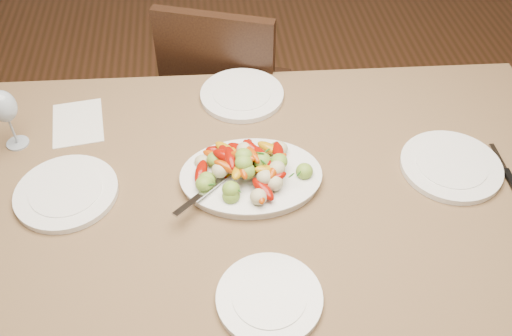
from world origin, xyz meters
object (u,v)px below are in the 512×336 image
object	(u,v)px
chair_far	(231,95)
dining_table	(256,263)
plate_left	(67,193)
plate_far	(242,95)
plate_right	(451,166)
plate_near	(269,299)
wine_glass	(8,118)
serving_platter	(251,178)

from	to	relation	value
chair_far	dining_table	bearing A→B (deg)	110.48
plate_left	plate_far	world-z (taller)	same
plate_right	plate_far	world-z (taller)	same
chair_far	plate_near	world-z (taller)	chair_far
dining_table	chair_far	size ratio (longest dim) A/B	1.94
plate_left	wine_glass	size ratio (longest dim) A/B	1.36
serving_platter	plate_left	bearing A→B (deg)	179.44
chair_far	wine_glass	xyz separation A→B (m)	(-0.67, -0.53, 0.39)
plate_left	wine_glass	bearing A→B (deg)	127.08
dining_table	plate_right	bearing A→B (deg)	-0.33
serving_platter	plate_right	world-z (taller)	serving_platter
plate_left	plate_near	bearing A→B (deg)	-37.58
plate_right	wine_glass	size ratio (longest dim) A/B	1.39
plate_far	plate_near	size ratio (longest dim) A/B	1.09
dining_table	serving_platter	world-z (taller)	serving_platter
plate_right	wine_glass	bearing A→B (deg)	168.90
plate_left	plate_right	size ratio (longest dim) A/B	0.98
chair_far	plate_right	bearing A→B (deg)	145.98
serving_platter	plate_near	world-z (taller)	serving_platter
dining_table	plate_near	bearing A→B (deg)	-91.71
plate_left	plate_right	bearing A→B (deg)	-1.01
serving_platter	plate_far	size ratio (longest dim) A/B	1.41
chair_far	serving_platter	xyz separation A→B (m)	(0.00, -0.76, 0.30)
dining_table	chair_far	world-z (taller)	chair_far
chair_far	serving_platter	world-z (taller)	chair_far
plate_left	plate_far	size ratio (longest dim) A/B	1.03
serving_platter	plate_right	size ratio (longest dim) A/B	1.33
serving_platter	wine_glass	xyz separation A→B (m)	(-0.68, 0.23, 0.09)
plate_left	plate_near	size ratio (longest dim) A/B	1.12
serving_platter	plate_far	bearing A→B (deg)	88.41
plate_far	wine_glass	size ratio (longest dim) A/B	1.32
wine_glass	plate_left	bearing A→B (deg)	-52.92
wine_glass	plate_near	bearing A→B (deg)	-42.27
dining_table	serving_platter	xyz separation A→B (m)	(-0.01, 0.01, 0.39)
plate_far	wine_glass	xyz separation A→B (m)	(-0.69, -0.15, 0.09)
dining_table	plate_right	world-z (taller)	plate_right
plate_far	plate_left	bearing A→B (deg)	-144.08
chair_far	plate_left	xyz separation A→B (m)	(-0.50, -0.75, 0.29)
dining_table	chair_far	bearing A→B (deg)	91.11
wine_glass	dining_table	bearing A→B (deg)	-19.33
plate_left	wine_glass	xyz separation A→B (m)	(-0.17, 0.23, 0.09)
dining_table	plate_left	world-z (taller)	plate_left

